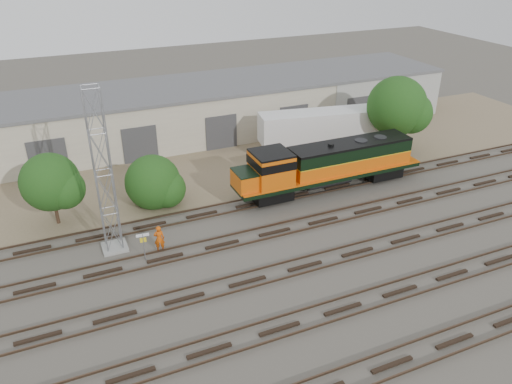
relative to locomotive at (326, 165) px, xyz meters
name	(u,v)px	position (x,y,z in m)	size (l,w,h in m)	color
ground	(284,244)	(-6.79, -6.00, -2.28)	(140.00, 140.00, 0.00)	#47423A
dirt_strip	(213,163)	(-6.79, 9.00, -2.27)	(80.00, 16.00, 0.02)	#726047
tracks	(305,266)	(-6.79, -9.00, -2.20)	(80.00, 20.40, 0.28)	black
warehouse	(187,111)	(-6.75, 16.98, 0.37)	(58.40, 10.40, 5.30)	beige
locomotive	(326,165)	(0.00, 0.00, 0.00)	(16.47, 2.89, 3.96)	black
signal_tower	(104,176)	(-17.62, -1.91, 3.16)	(1.65, 1.65, 11.20)	gray
sign_post	(143,241)	(-16.00, -4.05, -0.87)	(0.83, 0.09, 2.02)	gray
worker	(159,239)	(-14.84, -3.43, -1.32)	(0.70, 0.46, 1.93)	#D04E0B
semi_trailer	(330,126)	(4.74, 7.25, 0.29)	(13.55, 4.95, 4.09)	silver
dumpster_blue	(413,111)	(18.88, 12.00, -1.53)	(1.60, 1.50, 1.50)	navy
dumpster_red	(402,115)	(16.80, 11.42, -1.58)	(1.50, 1.40, 1.40)	maroon
tree_west	(54,184)	(-20.66, 3.01, 0.99)	(4.40, 4.19, 5.48)	#382619
tree_mid	(156,184)	(-13.40, 3.08, -0.49)	(4.54, 4.32, 4.32)	#382619
tree_east	(400,108)	(10.25, 4.06, 2.30)	(5.85, 5.57, 7.52)	#382619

